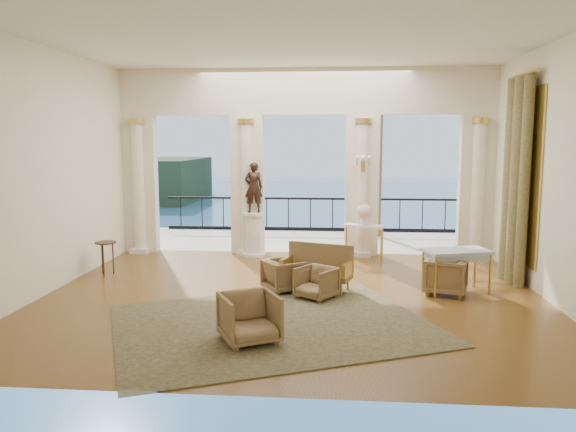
# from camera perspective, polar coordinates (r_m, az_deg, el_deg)

# --- Properties ---
(floor) EXTENTS (9.00, 9.00, 0.00)m
(floor) POSITION_cam_1_polar(r_m,az_deg,el_deg) (10.24, 0.43, -8.19)
(floor) COLOR #472109
(floor) RESTS_ON ground
(room_walls) EXTENTS (9.00, 9.00, 9.00)m
(room_walls) POSITION_cam_1_polar(r_m,az_deg,el_deg) (8.73, -0.12, 8.18)
(room_walls) COLOR white
(room_walls) RESTS_ON ground
(arcade) EXTENTS (9.00, 0.56, 4.50)m
(arcade) POSITION_cam_1_polar(r_m,az_deg,el_deg) (13.66, 1.67, 6.81)
(arcade) COLOR beige
(arcade) RESTS_ON ground
(terrace) EXTENTS (10.00, 3.60, 0.10)m
(terrace) POSITION_cam_1_polar(r_m,az_deg,el_deg) (15.89, 2.03, -2.60)
(terrace) COLOR #BDAE9B
(terrace) RESTS_ON ground
(balustrade) EXTENTS (9.00, 0.06, 1.03)m
(balustrade) POSITION_cam_1_polar(r_m,az_deg,el_deg) (17.40, 2.29, -0.16)
(balustrade) COLOR black
(balustrade) RESTS_ON terrace
(palm_tree) EXTENTS (2.00, 2.00, 4.50)m
(palm_tree) POSITION_cam_1_polar(r_m,az_deg,el_deg) (16.51, 9.35, 12.12)
(palm_tree) COLOR #4C3823
(palm_tree) RESTS_ON terrace
(headland) EXTENTS (22.00, 18.00, 6.00)m
(headland) POSITION_cam_1_polar(r_m,az_deg,el_deg) (85.73, -16.27, 3.62)
(headland) COLOR black
(headland) RESTS_ON sea
(sea) EXTENTS (160.00, 160.00, 0.00)m
(sea) POSITION_cam_1_polar(r_m,az_deg,el_deg) (70.37, 4.15, 0.60)
(sea) COLOR navy
(sea) RESTS_ON ground
(curtain) EXTENTS (0.33, 1.40, 4.09)m
(curtain) POSITION_cam_1_polar(r_m,az_deg,el_deg) (11.88, 22.14, 3.36)
(curtain) COLOR #4E4D2B
(curtain) RESTS_ON ground
(window_frame) EXTENTS (0.04, 1.60, 3.40)m
(window_frame) POSITION_cam_1_polar(r_m,az_deg,el_deg) (11.93, 23.02, 3.73)
(window_frame) COLOR gold
(window_frame) RESTS_ON room_walls
(wall_sconce) EXTENTS (0.30, 0.11, 0.33)m
(wall_sconce) POSITION_cam_1_polar(r_m,az_deg,el_deg) (13.35, 7.63, 5.20)
(wall_sconce) COLOR gold
(wall_sconce) RESTS_ON arcade
(rug) EXTENTS (5.72, 5.18, 0.02)m
(rug) POSITION_cam_1_polar(r_m,az_deg,el_deg) (8.75, -1.59, -10.93)
(rug) COLOR #2E3319
(rug) RESTS_ON ground
(armchair_a) EXTENTS (0.98, 0.96, 0.77)m
(armchair_a) POSITION_cam_1_polar(r_m,az_deg,el_deg) (7.95, -3.94, -10.07)
(armchair_a) COLOR #4C3C24
(armchair_a) RESTS_ON ground
(armchair_b) EXTENTS (0.83, 0.82, 0.63)m
(armchair_b) POSITION_cam_1_polar(r_m,az_deg,el_deg) (10.06, 2.90, -6.64)
(armchair_b) COLOR #4C3C24
(armchair_b) RESTS_ON ground
(armchair_c) EXTENTS (0.86, 0.89, 0.74)m
(armchair_c) POSITION_cam_1_polar(r_m,az_deg,el_deg) (10.72, 15.69, -5.69)
(armchair_c) COLOR #4C3C24
(armchair_c) RESTS_ON ground
(armchair_d) EXTENTS (0.86, 0.87, 0.66)m
(armchair_d) POSITION_cam_1_polar(r_m,az_deg,el_deg) (10.52, -0.45, -5.89)
(armchair_d) COLOR #4C3C24
(armchair_d) RESTS_ON ground
(settee) EXTENTS (1.40, 0.92, 0.86)m
(settee) POSITION_cam_1_polar(r_m,az_deg,el_deg) (10.65, 3.07, -5.21)
(settee) COLOR #4C3C24
(settee) RESTS_ON ground
(game_table) EXTENTS (1.31, 0.94, 0.81)m
(game_table) POSITION_cam_1_polar(r_m,az_deg,el_deg) (10.80, 16.77, -3.73)
(game_table) COLOR #A0B5C4
(game_table) RESTS_ON ground
(pedestal) EXTENTS (0.58, 0.58, 1.06)m
(pedestal) POSITION_cam_1_polar(r_m,az_deg,el_deg) (13.65, -3.48, -1.94)
(pedestal) COLOR silver
(pedestal) RESTS_ON ground
(statue) EXTENTS (0.50, 0.40, 1.21)m
(statue) POSITION_cam_1_polar(r_m,az_deg,el_deg) (13.50, -3.52, 2.91)
(statue) COLOR #301F15
(statue) RESTS_ON pedestal
(console_table) EXTENTS (0.98, 0.64, 0.87)m
(console_table) POSITION_cam_1_polar(r_m,az_deg,el_deg) (13.05, 7.74, -1.52)
(console_table) COLOR silver
(console_table) RESTS_ON ground
(urn) EXTENTS (0.36, 0.36, 0.48)m
(urn) POSITION_cam_1_polar(r_m,az_deg,el_deg) (12.99, 7.77, 0.32)
(urn) COLOR silver
(urn) RESTS_ON console_table
(side_table) EXTENTS (0.43, 0.43, 0.70)m
(side_table) POSITION_cam_1_polar(r_m,az_deg,el_deg) (12.30, -18.03, -2.97)
(side_table) COLOR black
(side_table) RESTS_ON ground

